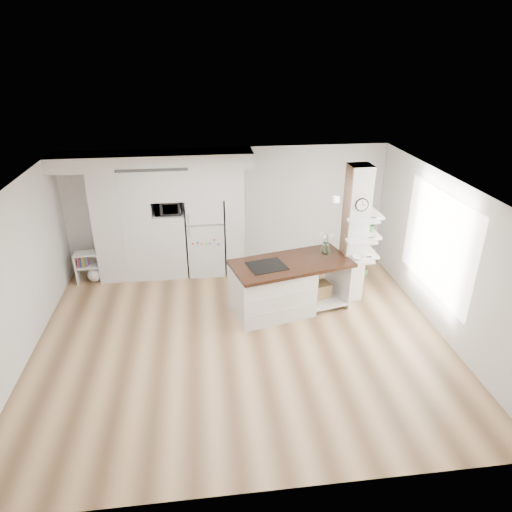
{
  "coord_description": "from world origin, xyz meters",
  "views": [
    {
      "loc": [
        -0.56,
        -6.55,
        4.67
      ],
      "look_at": [
        0.36,
        0.9,
        1.15
      ],
      "focal_mm": 32.0,
      "sensor_mm": 36.0,
      "label": 1
    }
  ],
  "objects_px": {
    "bookshelf": "(92,269)",
    "floor_plant_a": "(360,279)",
    "refrigerator": "(206,235)",
    "kitchen_island": "(278,287)"
  },
  "relations": [
    {
      "from": "refrigerator",
      "to": "kitchen_island",
      "type": "relative_size",
      "value": 0.73
    },
    {
      "from": "bookshelf",
      "to": "floor_plant_a",
      "type": "bearing_deg",
      "value": -14.59
    },
    {
      "from": "refrigerator",
      "to": "bookshelf",
      "type": "height_order",
      "value": "refrigerator"
    },
    {
      "from": "refrigerator",
      "to": "kitchen_island",
      "type": "distance_m",
      "value": 2.28
    },
    {
      "from": "refrigerator",
      "to": "kitchen_island",
      "type": "bearing_deg",
      "value": -54.89
    },
    {
      "from": "refrigerator",
      "to": "floor_plant_a",
      "type": "height_order",
      "value": "refrigerator"
    },
    {
      "from": "bookshelf",
      "to": "kitchen_island",
      "type": "bearing_deg",
      "value": -27.42
    },
    {
      "from": "refrigerator",
      "to": "floor_plant_a",
      "type": "bearing_deg",
      "value": -22.23
    },
    {
      "from": "floor_plant_a",
      "to": "bookshelf",
      "type": "bearing_deg",
      "value": 168.9
    },
    {
      "from": "floor_plant_a",
      "to": "kitchen_island",
      "type": "bearing_deg",
      "value": -162.65
    }
  ]
}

